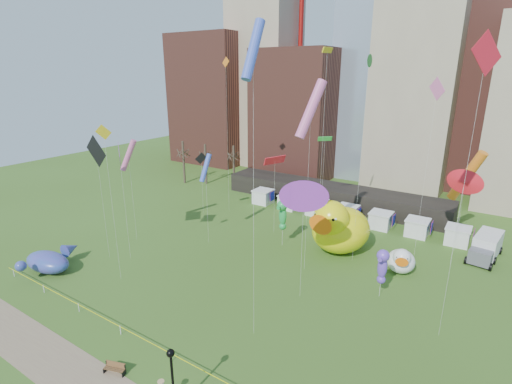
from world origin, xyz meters
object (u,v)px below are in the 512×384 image
Objects in this scene: big_duck at (339,227)px; seahorse_green at (283,213)px; park_bench at (115,368)px; small_duck at (401,260)px; seahorse_purple at (382,264)px; whale_inflatable at (49,261)px; lamppost at (172,374)px; box_truck at (486,246)px.

big_duck is 1.59× the size of seahorse_green.
seahorse_green reaches higher than park_bench.
small_duck is 0.87× the size of seahorse_purple.
whale_inflatable is 26.38m from lamppost.
small_duck reaches higher than park_bench.
park_bench is at bearing -130.60° from small_duck.
seahorse_purple is at bearing 70.63° from lamppost.
seahorse_purple is 1.02× the size of lamppost.
box_truck is (15.78, 36.88, -1.65)m from lamppost.
small_duck reaches higher than whale_inflatable.
small_duck is 0.73× the size of seahorse_green.
park_bench is (-6.38, -28.45, -2.84)m from big_duck.
lamppost reaches higher than small_duck.
big_duck is at bearing 159.10° from small_duck.
whale_inflatable is 51.50m from box_truck.
park_bench is at bearing -93.52° from big_duck.
big_duck reaches higher than seahorse_green.
small_duck is 15.02m from seahorse_green.
lamppost is at bearing -119.33° from small_duck.
big_duck is 34.11m from whale_inflatable.
park_bench is 0.34× the size of lamppost.
big_duck is 2.18× the size of small_duck.
lamppost is (6.64, -26.34, -1.42)m from seahorse_green.
big_duck is 5.69× the size of park_bench.
box_truck is (8.32, 15.64, -2.19)m from seahorse_purple.
small_duck is at bearing 87.54° from seahorse_purple.
box_truck is at bearing 27.08° from seahorse_green.
seahorse_green is 24.96m from box_truck.
small_duck is at bearing -121.28° from box_truck.
whale_inflatable is at bearing -129.87° from big_duck.
big_duck reaches higher than park_bench.
lamppost is 40.15m from box_truck.
seahorse_green is at bearing 171.22° from small_duck.
seahorse_green is 0.88× the size of box_truck.
park_bench is at bearing -23.80° from whale_inflatable.
park_bench is at bearing -87.25° from seahorse_green.
big_duck is at bearing 59.24° from park_bench.
seahorse_green is 15.03m from seahorse_purple.
small_duck is at bearing 1.28° from big_duck.
small_duck is 0.64× the size of box_truck.
big_duck is 7.22m from seahorse_green.
big_duck is at bearing 89.75° from lamppost.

